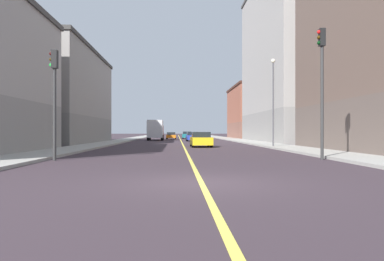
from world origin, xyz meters
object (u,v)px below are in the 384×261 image
street_lamp_left_near (273,94)px  box_truck (156,130)px  car_teal (187,135)px  building_right_midblock (51,97)px  traffic_light_left_near (322,76)px  car_orange (171,136)px  car_blue (192,137)px  car_yellow (201,140)px  traffic_light_right_near (54,88)px  building_left_mid (296,59)px  building_left_far (260,113)px

street_lamp_left_near → box_truck: bearing=113.4°
car_teal → box_truck: bearing=-112.5°
building_right_midblock → traffic_light_left_near: bearing=-49.9°
building_right_midblock → car_teal: 32.40m
car_orange → car_blue: bearing=-77.0°
traffic_light_left_near → car_yellow: size_ratio=1.64×
car_teal → traffic_light_right_near: bearing=-98.6°
building_left_mid → street_lamp_left_near: (-7.79, -18.00, -6.46)m
car_yellow → car_blue: 20.33m
building_right_midblock → car_teal: building_right_midblock is taller
building_right_midblock → car_blue: size_ratio=5.42×
building_left_mid → traffic_light_right_near: bearing=-125.2°
traffic_light_left_near → building_left_far: bearing=80.8°
building_left_far → car_teal: bearing=-178.4°
car_yellow → car_teal: size_ratio=0.96×
car_yellow → box_truck: bearing=102.4°
building_right_midblock → car_yellow: size_ratio=5.45×
building_right_midblock → street_lamp_left_near: bearing=-28.7°
traffic_light_left_near → car_blue: 36.58m
car_orange → car_yellow: size_ratio=0.99×
building_right_midblock → box_truck: (11.57, 14.35, -3.86)m
car_orange → building_left_far: bearing=12.8°
car_orange → car_teal: size_ratio=0.96×
box_truck → car_teal: bearing=67.5°
building_right_midblock → traffic_light_right_near: (8.77, -26.46, -1.93)m
traffic_light_left_near → traffic_light_right_near: (-13.51, 0.00, -0.71)m
building_right_midblock → car_blue: building_right_midblock is taller
traffic_light_left_near → building_right_midblock: bearing=130.1°
building_left_mid → traffic_light_left_near: bearing=-105.5°
building_left_far → box_truck: (-19.52, -13.25, -3.41)m
building_left_far → car_teal: 14.86m
street_lamp_left_near → car_blue: street_lamp_left_near is taller
building_left_mid → building_right_midblock: bearing=-170.5°
building_left_mid → car_yellow: 23.69m
traffic_light_left_near → car_teal: size_ratio=1.58×
traffic_light_left_near → car_teal: 54.07m
building_left_mid → box_truck: building_left_mid is taller
street_lamp_left_near → car_orange: size_ratio=1.88×
box_truck → building_left_far: bearing=34.2°
building_left_far → traffic_light_right_near: size_ratio=3.22×
building_left_mid → traffic_light_right_near: size_ratio=4.53×
street_lamp_left_near → car_teal: 40.70m
building_left_mid → traffic_light_right_near: (-22.32, -31.69, -7.60)m
building_left_mid → car_yellow: (-13.98, -15.97, -10.51)m
car_orange → box_truck: size_ratio=0.60×
traffic_light_right_near → car_orange: traffic_light_right_near is taller
traffic_light_right_near → car_blue: (8.40, 36.04, -2.92)m
car_orange → car_yellow: (3.20, -34.44, 0.06)m
street_lamp_left_near → car_teal: street_lamp_left_near is taller
car_blue → box_truck: size_ratio=0.61×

